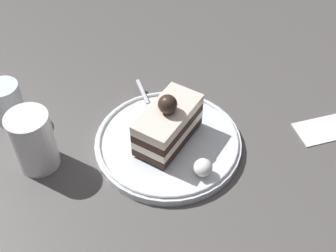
{
  "coord_description": "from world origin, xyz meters",
  "views": [
    {
      "loc": [
        -0.46,
        -0.13,
        0.57
      ],
      "look_at": [
        0.03,
        0.0,
        0.05
      ],
      "focal_mm": 47.0,
      "sensor_mm": 36.0,
      "label": 1
    }
  ],
  "objects_px": {
    "cake_slice": "(166,123)",
    "fork": "(147,101)",
    "dessert_plate": "(168,142)",
    "drink_glass_far": "(7,104)",
    "whipped_cream_dollop": "(203,167)",
    "drink_glass_near": "(34,142)",
    "folded_napkin": "(326,129)"
  },
  "relations": [
    {
      "from": "dessert_plate",
      "to": "drink_glass_near",
      "type": "relative_size",
      "value": 2.36
    },
    {
      "from": "whipped_cream_dollop",
      "to": "fork",
      "type": "relative_size",
      "value": 0.3
    },
    {
      "from": "cake_slice",
      "to": "whipped_cream_dollop",
      "type": "height_order",
      "value": "cake_slice"
    },
    {
      "from": "dessert_plate",
      "to": "cake_slice",
      "type": "distance_m",
      "value": 0.05
    },
    {
      "from": "whipped_cream_dollop",
      "to": "drink_glass_far",
      "type": "relative_size",
      "value": 0.4
    },
    {
      "from": "cake_slice",
      "to": "whipped_cream_dollop",
      "type": "distance_m",
      "value": 0.1
    },
    {
      "from": "dessert_plate",
      "to": "folded_napkin",
      "type": "relative_size",
      "value": 2.35
    },
    {
      "from": "fork",
      "to": "drink_glass_near",
      "type": "distance_m",
      "value": 0.22
    },
    {
      "from": "whipped_cream_dollop",
      "to": "dessert_plate",
      "type": "bearing_deg",
      "value": 51.48
    },
    {
      "from": "dessert_plate",
      "to": "fork",
      "type": "relative_size",
      "value": 2.46
    },
    {
      "from": "whipped_cream_dollop",
      "to": "folded_napkin",
      "type": "distance_m",
      "value": 0.25
    },
    {
      "from": "drink_glass_near",
      "to": "drink_glass_far",
      "type": "relative_size",
      "value": 1.4
    },
    {
      "from": "dessert_plate",
      "to": "fork",
      "type": "height_order",
      "value": "fork"
    },
    {
      "from": "whipped_cream_dollop",
      "to": "drink_glass_near",
      "type": "height_order",
      "value": "drink_glass_near"
    },
    {
      "from": "whipped_cream_dollop",
      "to": "drink_glass_near",
      "type": "bearing_deg",
      "value": 97.16
    },
    {
      "from": "drink_glass_far",
      "to": "fork",
      "type": "bearing_deg",
      "value": -70.15
    },
    {
      "from": "cake_slice",
      "to": "folded_napkin",
      "type": "bearing_deg",
      "value": -67.52
    },
    {
      "from": "whipped_cream_dollop",
      "to": "drink_glass_far",
      "type": "xyz_separation_m",
      "value": [
        0.05,
        0.37,
        0.0
      ]
    },
    {
      "from": "whipped_cream_dollop",
      "to": "folded_napkin",
      "type": "height_order",
      "value": "whipped_cream_dollop"
    },
    {
      "from": "whipped_cream_dollop",
      "to": "drink_glass_near",
      "type": "relative_size",
      "value": 0.28
    },
    {
      "from": "whipped_cream_dollop",
      "to": "drink_glass_near",
      "type": "xyz_separation_m",
      "value": [
        -0.03,
        0.27,
        0.02
      ]
    },
    {
      "from": "dessert_plate",
      "to": "drink_glass_far",
      "type": "bearing_deg",
      "value": 91.41
    },
    {
      "from": "cake_slice",
      "to": "drink_glass_near",
      "type": "height_order",
      "value": "cake_slice"
    },
    {
      "from": "dessert_plate",
      "to": "whipped_cream_dollop",
      "type": "height_order",
      "value": "whipped_cream_dollop"
    },
    {
      "from": "dessert_plate",
      "to": "drink_glass_near",
      "type": "bearing_deg",
      "value": 114.8
    },
    {
      "from": "cake_slice",
      "to": "fork",
      "type": "height_order",
      "value": "cake_slice"
    },
    {
      "from": "drink_glass_near",
      "to": "drink_glass_far",
      "type": "distance_m",
      "value": 0.13
    },
    {
      "from": "dessert_plate",
      "to": "drink_glass_far",
      "type": "height_order",
      "value": "drink_glass_far"
    },
    {
      "from": "cake_slice",
      "to": "drink_glass_far",
      "type": "height_order",
      "value": "cake_slice"
    },
    {
      "from": "folded_napkin",
      "to": "whipped_cream_dollop",
      "type": "bearing_deg",
      "value": 131.24
    },
    {
      "from": "fork",
      "to": "drink_glass_near",
      "type": "relative_size",
      "value": 0.96
    },
    {
      "from": "cake_slice",
      "to": "fork",
      "type": "relative_size",
      "value": 1.36
    }
  ]
}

